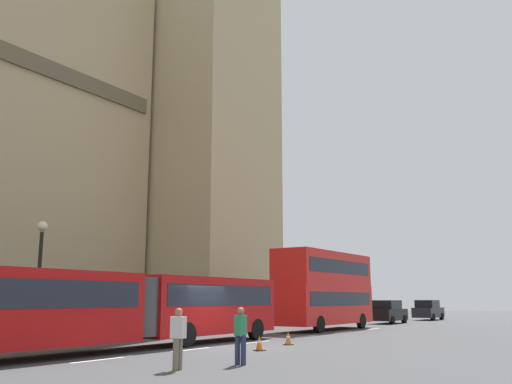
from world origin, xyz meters
The scene contains 11 objects.
ground_plane centered at (0.00, 0.00, 0.00)m, with size 160.00×160.00×0.00m, color #424244.
lane_centre_marking centered at (0.48, 0.00, 0.00)m, with size 34.40×0.16×0.01m.
articulated_bus centered at (-3.23, 1.99, 1.75)m, with size 17.46×2.54×2.90m.
double_decker_bus centered at (13.71, 2.00, 2.71)m, with size 9.60×2.54×4.90m.
sedan_lead centered at (25.26, 2.16, 0.91)m, with size 4.40×1.86×1.85m.
sedan_trailing centered at (34.71, 1.76, 0.91)m, with size 4.40×1.86×1.85m.
traffic_cone_west centered at (-0.71, -2.46, 0.28)m, with size 0.36×0.36×0.58m.
traffic_cone_middle centered at (2.29, -1.97, 0.28)m, with size 0.36×0.36×0.58m.
street_lamp centered at (-4.26, 6.50, 3.06)m, with size 0.44×0.44×5.27m.
pedestrian_near_cones centered at (-6.92, -3.83, 0.91)m, with size 0.36×0.43×1.69m.
pedestrian_by_kerb centered at (-4.93, -4.57, 0.91)m, with size 0.43×0.36×1.69m.
Camera 1 is at (-19.02, -14.55, 1.93)m, focal length 39.00 mm.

